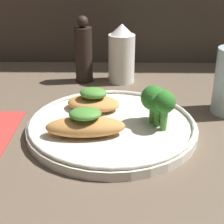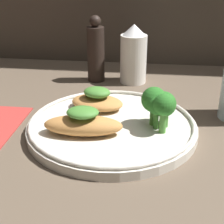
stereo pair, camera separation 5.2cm
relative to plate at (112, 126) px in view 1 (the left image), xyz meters
The scene contains 7 objects.
ground_plane 1.49cm from the plate, ahead, with size 180.00×180.00×1.00cm, color brown.
plate is the anchor object (origin of this frame).
grilled_meat_front 5.73cm from the plate, 134.79° to the right, with size 11.79×5.07×4.20cm.
grilled_meat_middle 6.56cm from the plate, 120.76° to the left, with size 9.81×7.30×3.78cm.
broccoli_bunch 8.33cm from the plate, ahead, with size 5.36×6.19×6.13cm.
sauce_bottle 23.72cm from the plate, 85.93° to the left, with size 5.58×5.58×12.40cm.
pepper_grinder 24.59cm from the plate, 105.40° to the left, with size 3.67×3.67×13.98cm.
Camera 1 is at (0.78, -47.55, 25.75)cm, focal length 55.00 mm.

